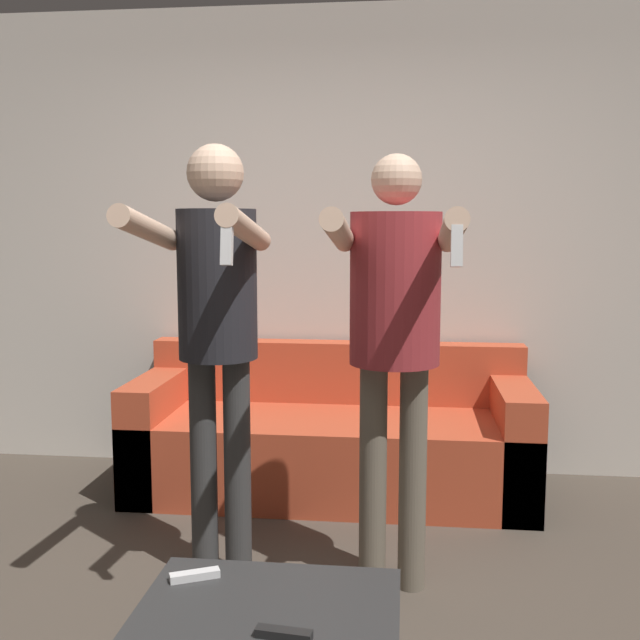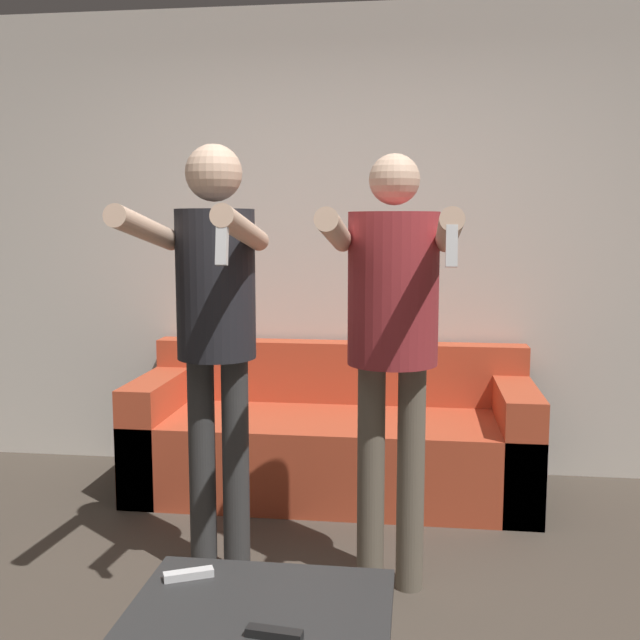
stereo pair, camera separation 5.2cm
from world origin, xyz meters
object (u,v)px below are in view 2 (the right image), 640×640
object	(u,v)px
person_standing_right	(393,318)
coffee_table	(260,622)
person_standing_left	(215,311)
remote_near	(274,633)
couch	(333,441)
remote_far	(189,574)

from	to	relation	value
person_standing_right	coffee_table	distance (m)	1.25
person_standing_left	remote_near	distance (m)	1.37
couch	remote_far	bearing A→B (deg)	-96.94
person_standing_right	remote_far	world-z (taller)	person_standing_right
person_standing_right	coffee_table	world-z (taller)	person_standing_right
person_standing_left	remote_far	xyz separation A→B (m)	(0.12, -0.79, -0.71)
remote_near	person_standing_right	bearing A→B (deg)	76.46
person_standing_right	coffee_table	xyz separation A→B (m)	(-0.33, -0.94, -0.75)
remote_far	couch	bearing A→B (deg)	83.06
couch	remote_near	xyz separation A→B (m)	(0.09, -2.17, 0.13)
coffee_table	remote_far	distance (m)	0.29
coffee_table	remote_far	xyz separation A→B (m)	(-0.25, 0.14, 0.06)
person_standing_right	remote_far	size ratio (longest dim) A/B	11.44
person_standing_left	remote_near	world-z (taller)	person_standing_left
couch	person_standing_left	bearing A→B (deg)	-107.89
person_standing_left	remote_near	size ratio (longest dim) A/B	11.58
remote_near	remote_far	xyz separation A→B (m)	(-0.32, 0.29, 0.00)
person_standing_left	couch	bearing A→B (deg)	72.11
person_standing_left	person_standing_right	bearing A→B (deg)	0.29
remote_near	remote_far	size ratio (longest dim) A/B	1.01
couch	remote_far	distance (m)	1.90
person_standing_right	coffee_table	size ratio (longest dim) A/B	2.35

